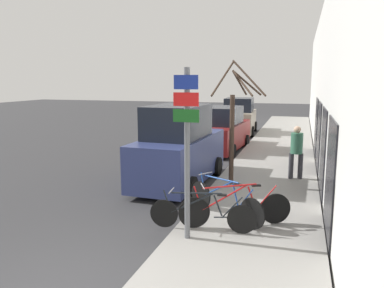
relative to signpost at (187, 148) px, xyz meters
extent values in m
plane|color=#333335|center=(-1.43, 8.65, -2.07)|extent=(80.00, 80.00, 0.00)
cube|color=gray|center=(1.17, 11.45, -1.99)|extent=(3.20, 32.00, 0.15)
cube|color=silver|center=(2.92, 11.45, 1.18)|extent=(0.20, 32.00, 6.50)
cube|color=black|center=(2.80, 1.08, -0.69)|extent=(0.03, 2.13, 2.46)
cube|color=black|center=(2.80, 4.15, -0.69)|extent=(0.03, 2.13, 2.46)
cube|color=black|center=(2.80, 7.22, -0.69)|extent=(0.03, 2.13, 2.46)
cube|color=black|center=(2.80, 10.29, -0.69)|extent=(0.03, 2.13, 2.46)
cylinder|color=#595B60|center=(0.00, 0.01, -0.17)|extent=(0.12, 0.12, 3.50)
cube|color=navy|center=(0.00, -0.06, 1.29)|extent=(0.49, 0.02, 0.27)
cube|color=red|center=(0.00, -0.06, 0.96)|extent=(0.51, 0.02, 0.27)
cube|color=#19591E|center=(0.00, -0.06, 0.64)|extent=(0.53, 0.02, 0.25)
cylinder|color=black|center=(-0.67, 0.41, -1.60)|extent=(0.64, 0.08, 0.64)
cylinder|color=black|center=(1.05, 0.54, -1.60)|extent=(0.64, 0.08, 0.64)
cylinder|color=black|center=(-0.02, 0.46, -1.30)|extent=(0.97, 0.11, 0.52)
cylinder|color=black|center=(0.07, 0.47, -1.08)|extent=(1.12, 0.12, 0.08)
cylinder|color=black|center=(0.54, 0.50, -1.33)|extent=(0.21, 0.05, 0.46)
cylinder|color=black|center=(0.75, 0.52, -1.58)|extent=(0.61, 0.08, 0.08)
cylinder|color=black|center=(0.84, 0.53, -1.35)|extent=(0.45, 0.06, 0.51)
cylinder|color=black|center=(-0.58, 0.42, -1.33)|extent=(0.21, 0.05, 0.55)
cube|color=black|center=(0.62, 0.51, -1.09)|extent=(0.21, 0.10, 0.04)
cylinder|color=#99999E|center=(-0.49, 0.42, -1.06)|extent=(0.06, 0.44, 0.02)
cylinder|color=black|center=(-0.01, 0.56, -1.56)|extent=(0.66, 0.32, 0.71)
cylinder|color=black|center=(1.70, 1.33, -1.56)|extent=(0.66, 0.32, 0.71)
cylinder|color=red|center=(0.63, 0.85, -1.24)|extent=(0.97, 0.46, 0.58)
cylinder|color=red|center=(0.72, 0.89, -0.99)|extent=(1.13, 0.53, 0.09)
cylinder|color=red|center=(1.19, 1.10, -1.26)|extent=(0.22, 0.12, 0.51)
cylinder|color=red|center=(1.40, 1.19, -1.54)|extent=(0.61, 0.29, 0.08)
cylinder|color=red|center=(1.48, 1.23, -1.29)|extent=(0.46, 0.23, 0.57)
cylinder|color=red|center=(0.07, 0.60, -1.26)|extent=(0.21, 0.12, 0.61)
cube|color=black|center=(1.27, 1.14, -1.00)|extent=(0.22, 0.15, 0.04)
cylinder|color=#99999E|center=(0.16, 0.64, -0.96)|extent=(0.20, 0.41, 0.02)
cylinder|color=black|center=(-0.20, 1.86, -1.56)|extent=(0.60, 0.43, 0.70)
cylinder|color=black|center=(1.23, 0.86, -1.56)|extent=(0.60, 0.43, 0.70)
cylinder|color=#1E4799|center=(0.33, 1.49, -1.24)|extent=(0.83, 0.59, 0.58)
cylinder|color=#1E4799|center=(0.41, 1.44, -0.99)|extent=(0.96, 0.68, 0.09)
cylinder|color=#1E4799|center=(0.80, 1.16, -1.27)|extent=(0.19, 0.15, 0.50)
cylinder|color=#1E4799|center=(0.98, 1.04, -1.54)|extent=(0.52, 0.37, 0.08)
cylinder|color=#1E4799|center=(1.05, 0.99, -1.29)|extent=(0.39, 0.29, 0.56)
cylinder|color=#1E4799|center=(-0.13, 1.81, -1.27)|extent=(0.19, 0.14, 0.61)
cube|color=black|center=(0.87, 1.11, -1.00)|extent=(0.21, 0.18, 0.04)
cylinder|color=#99999E|center=(-0.06, 1.76, -0.97)|extent=(0.27, 0.38, 0.02)
cube|color=navy|center=(-1.62, 4.42, -1.19)|extent=(1.99, 4.69, 1.39)
cube|color=black|center=(-1.62, 4.23, 0.02)|extent=(1.71, 2.47, 1.03)
cylinder|color=black|center=(-2.44, 5.89, -1.73)|extent=(0.25, 0.67, 0.67)
cylinder|color=black|center=(-0.66, 5.81, -1.73)|extent=(0.25, 0.67, 0.67)
cylinder|color=black|center=(-2.57, 3.03, -1.73)|extent=(0.25, 0.67, 0.67)
cylinder|color=black|center=(-0.79, 2.95, -1.73)|extent=(0.25, 0.67, 0.67)
cube|color=maroon|center=(-1.46, 10.58, -1.33)|extent=(2.02, 4.88, 1.15)
cube|color=black|center=(-1.48, 10.39, -0.34)|extent=(1.71, 2.58, 0.82)
cylinder|color=black|center=(-2.23, 12.12, -1.77)|extent=(0.26, 0.61, 0.60)
cylinder|color=black|center=(-0.51, 12.01, -1.77)|extent=(0.26, 0.61, 0.60)
cylinder|color=black|center=(-2.42, 9.16, -1.77)|extent=(0.26, 0.61, 0.60)
cylinder|color=black|center=(-0.70, 9.05, -1.77)|extent=(0.26, 0.61, 0.60)
cube|color=gray|center=(-1.63, 16.51, -1.26)|extent=(2.05, 4.31, 1.26)
cube|color=black|center=(-1.62, 16.34, -0.21)|extent=(1.76, 2.28, 0.84)
cylinder|color=black|center=(-2.61, 17.77, -1.73)|extent=(0.25, 0.67, 0.66)
cylinder|color=black|center=(-0.78, 17.86, -1.73)|extent=(0.25, 0.67, 0.66)
cylinder|color=black|center=(-2.48, 15.16, -1.73)|extent=(0.25, 0.67, 0.66)
cylinder|color=black|center=(-0.65, 15.25, -1.73)|extent=(0.25, 0.67, 0.66)
cylinder|color=#333338|center=(2.21, 5.59, -1.49)|extent=(0.16, 0.16, 0.85)
cylinder|color=#333338|center=(1.91, 5.53, -1.49)|extent=(0.16, 0.16, 0.85)
cylinder|color=#33664C|center=(2.06, 5.56, -0.72)|extent=(0.39, 0.39, 0.68)
sphere|color=tan|center=(2.06, 5.56, -0.27)|extent=(0.23, 0.23, 0.23)
cylinder|color=#3D2D23|center=(0.12, 4.31, -0.52)|extent=(0.15, 0.15, 2.80)
cylinder|color=#3D2D23|center=(0.65, 4.03, 1.39)|extent=(1.11, 0.63, 1.06)
cylinder|color=#3D2D23|center=(0.55, 4.33, 1.24)|extent=(0.90, 0.11, 0.76)
cylinder|color=#3D2D23|center=(-0.09, 3.80, 1.37)|extent=(0.48, 1.08, 1.01)
cylinder|color=#3D2D23|center=(0.32, 4.40, 1.24)|extent=(0.47, 0.25, 0.74)
cylinder|color=#3D2D23|center=(0.47, 3.96, 1.25)|extent=(0.76, 0.77, 0.77)
camera|label=1|loc=(2.18, -7.03, 1.34)|focal=35.00mm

